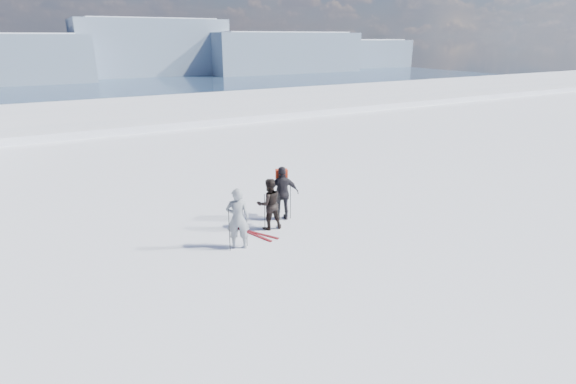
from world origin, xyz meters
name	(u,v)px	position (x,y,z in m)	size (l,w,h in m)	color
lake_basin	(159,187)	(0.00, 30.00, -6.50)	(820.00, 820.00, 71.62)	white
far_mountain_range	(75,52)	(29.60, 454.78, -7.19)	(770.00, 110.00, 53.00)	slate
skier_grey	(238,218)	(-3.62, 3.17, 0.95)	(0.69, 0.45, 1.90)	gray
skier_dark	(269,204)	(-2.15, 4.01, 0.87)	(0.84, 0.66, 1.73)	black
skier_pack	(283,193)	(-1.38, 4.50, 0.95)	(1.12, 0.47, 1.91)	black
backpack	(282,157)	(-1.30, 4.73, 2.18)	(0.41, 0.23, 0.55)	red
ski_poles	(265,214)	(-2.40, 3.80, 0.63)	(2.83, 1.32, 1.33)	black
skis_loose	(254,233)	(-2.80, 3.83, 0.01)	(0.94, 1.63, 0.03)	black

